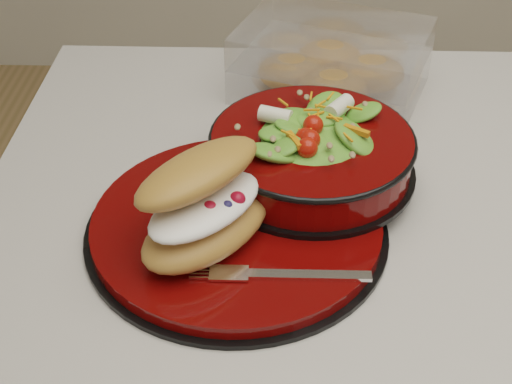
{
  "coord_description": "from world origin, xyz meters",
  "views": [
    {
      "loc": [
        -0.28,
        -0.64,
        1.4
      ],
      "look_at": [
        -0.3,
        -0.05,
        0.94
      ],
      "focal_mm": 50.0,
      "sensor_mm": 36.0,
      "label": 1
    }
  ],
  "objects_px": {
    "salad_bowl": "(312,146)",
    "pastry_box": "(332,64)",
    "dinner_plate": "(237,226)",
    "fork": "(284,275)",
    "croissant": "(206,205)"
  },
  "relations": [
    {
      "from": "dinner_plate",
      "to": "fork",
      "type": "distance_m",
      "value": 0.1
    },
    {
      "from": "salad_bowl",
      "to": "fork",
      "type": "bearing_deg",
      "value": -99.9
    },
    {
      "from": "salad_bowl",
      "to": "pastry_box",
      "type": "xyz_separation_m",
      "value": [
        0.03,
        0.22,
        -0.01
      ]
    },
    {
      "from": "fork",
      "to": "salad_bowl",
      "type": "bearing_deg",
      "value": -10.2
    },
    {
      "from": "salad_bowl",
      "to": "fork",
      "type": "distance_m",
      "value": 0.18
    },
    {
      "from": "fork",
      "to": "pastry_box",
      "type": "bearing_deg",
      "value": -9.58
    },
    {
      "from": "salad_bowl",
      "to": "pastry_box",
      "type": "height_order",
      "value": "salad_bowl"
    },
    {
      "from": "croissant",
      "to": "fork",
      "type": "xyz_separation_m",
      "value": [
        0.08,
        -0.05,
        -0.04
      ]
    },
    {
      "from": "croissant",
      "to": "fork",
      "type": "height_order",
      "value": "croissant"
    },
    {
      "from": "dinner_plate",
      "to": "fork",
      "type": "xyz_separation_m",
      "value": [
        0.05,
        -0.08,
        0.01
      ]
    },
    {
      "from": "fork",
      "to": "pastry_box",
      "type": "height_order",
      "value": "pastry_box"
    },
    {
      "from": "croissant",
      "to": "pastry_box",
      "type": "relative_size",
      "value": 0.64
    },
    {
      "from": "dinner_plate",
      "to": "salad_bowl",
      "type": "xyz_separation_m",
      "value": [
        0.08,
        0.09,
        0.05
      ]
    },
    {
      "from": "dinner_plate",
      "to": "fork",
      "type": "height_order",
      "value": "fork"
    },
    {
      "from": "pastry_box",
      "to": "dinner_plate",
      "type": "bearing_deg",
      "value": -90.13
    }
  ]
}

